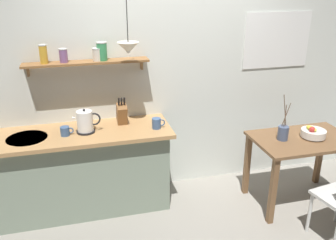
% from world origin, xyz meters
% --- Properties ---
extents(ground_plane, '(14.00, 14.00, 0.00)m').
position_xyz_m(ground_plane, '(0.00, 0.00, 0.00)').
color(ground_plane, gray).
extents(back_wall, '(6.80, 0.11, 2.70)m').
position_xyz_m(back_wall, '(0.21, 0.65, 1.35)').
color(back_wall, silver).
rests_on(back_wall, ground_plane).
extents(kitchen_counter, '(1.83, 0.63, 0.89)m').
position_xyz_m(kitchen_counter, '(-1.00, 0.32, 0.45)').
color(kitchen_counter, gray).
rests_on(kitchen_counter, ground_plane).
extents(wall_shelf, '(1.21, 0.20, 0.31)m').
position_xyz_m(wall_shelf, '(-0.87, 0.49, 1.58)').
color(wall_shelf, brown).
extents(dining_table, '(1.03, 0.67, 0.76)m').
position_xyz_m(dining_table, '(1.25, -0.12, 0.63)').
color(dining_table, brown).
rests_on(dining_table, ground_plane).
extents(fruit_bowl, '(0.25, 0.25, 0.14)m').
position_xyz_m(fruit_bowl, '(1.35, -0.13, 0.81)').
color(fruit_bowl, silver).
rests_on(fruit_bowl, dining_table).
extents(twig_vase, '(0.11, 0.11, 0.49)m').
position_xyz_m(twig_vase, '(1.02, -0.10, 0.83)').
color(twig_vase, '#475675').
rests_on(twig_vase, dining_table).
extents(electric_kettle, '(0.27, 0.18, 0.24)m').
position_xyz_m(electric_kettle, '(-0.92, 0.28, 1.00)').
color(electric_kettle, black).
rests_on(electric_kettle, kitchen_counter).
extents(knife_block, '(0.10, 0.18, 0.30)m').
position_xyz_m(knife_block, '(-0.55, 0.40, 1.01)').
color(knife_block, brown).
rests_on(knife_block, kitchen_counter).
extents(coffee_mug_by_sink, '(0.13, 0.09, 0.09)m').
position_xyz_m(coffee_mug_by_sink, '(-1.12, 0.25, 0.94)').
color(coffee_mug_by_sink, '#3D5B89').
rests_on(coffee_mug_by_sink, kitchen_counter).
extents(coffee_mug_spare, '(0.13, 0.09, 0.11)m').
position_xyz_m(coffee_mug_spare, '(-0.23, 0.20, 0.95)').
color(coffee_mug_spare, '#3D5B89').
rests_on(coffee_mug_spare, kitchen_counter).
extents(pendant_lamp, '(0.20, 0.20, 0.54)m').
position_xyz_m(pendant_lamp, '(-0.48, 0.26, 1.70)').
color(pendant_lamp, black).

